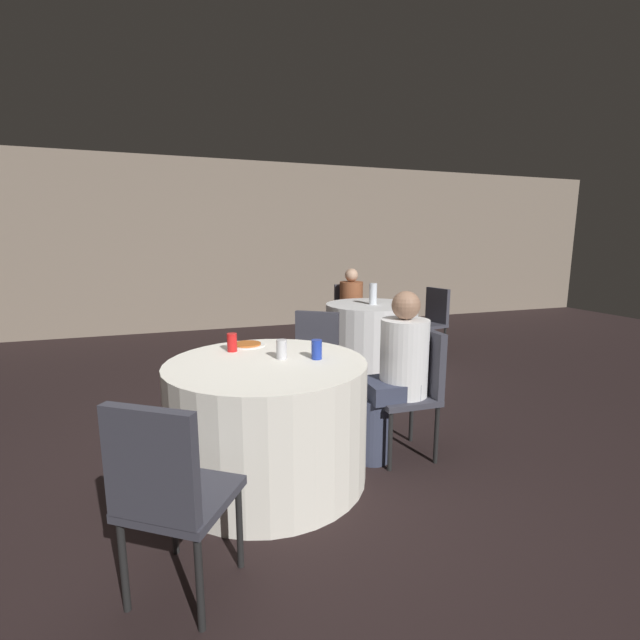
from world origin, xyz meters
TOP-DOWN VIEW (x-y plane):
  - ground_plane at (0.00, 0.00)m, footprint 16.00×16.00m
  - wall_back at (0.00, 4.84)m, footprint 16.00×0.06m
  - table_near at (0.04, -0.08)m, footprint 1.23×1.23m
  - table_far at (1.70, 1.94)m, footprint 1.08×1.08m
  - chair_near_southwest at (-0.54, -0.93)m, footprint 0.56×0.56m
  - chair_near_northeast at (0.62, 0.77)m, footprint 0.56×0.56m
  - chair_near_east at (1.06, -0.11)m, footprint 0.42×0.41m
  - chair_far_east at (2.64, 2.11)m, footprint 0.47×0.46m
  - chair_far_north at (1.81, 2.89)m, footprint 0.44×0.45m
  - person_floral_shirt at (1.79, 2.72)m, footprint 0.34×0.50m
  - person_white_shirt at (0.90, -0.10)m, footprint 0.50×0.32m
  - pizza_plate_near at (-0.01, 0.36)m, footprint 0.24×0.24m
  - soda_can_blue at (0.34, -0.12)m, footprint 0.07×0.07m
  - soda_can_silver at (0.14, -0.05)m, footprint 0.07×0.07m
  - soda_can_red at (-0.13, 0.24)m, footprint 0.07×0.07m
  - bottle_far at (1.70, 1.91)m, footprint 0.09×0.09m

SIDE VIEW (x-z plane):
  - ground_plane at x=0.00m, z-range 0.00..0.00m
  - table_near at x=0.04m, z-range 0.00..0.76m
  - table_far at x=1.70m, z-range 0.00..0.76m
  - chair_near_southwest at x=-0.54m, z-range 0.09..0.97m
  - chair_near_northeast at x=0.62m, z-range 0.09..0.97m
  - chair_near_east at x=1.06m, z-range 0.09..0.97m
  - chair_far_east at x=2.64m, z-range 0.09..0.97m
  - chair_far_north at x=1.81m, z-range 0.09..0.97m
  - person_floral_shirt at x=1.79m, z-range 0.00..1.12m
  - person_white_shirt at x=0.90m, z-range 0.00..1.16m
  - pizza_plate_near at x=-0.01m, z-range 0.75..0.77m
  - soda_can_blue at x=0.34m, z-range 0.76..0.88m
  - soda_can_silver at x=0.14m, z-range 0.76..0.88m
  - soda_can_red at x=-0.13m, z-range 0.76..0.88m
  - bottle_far at x=1.70m, z-range 0.76..1.00m
  - wall_back at x=0.00m, z-range 0.00..2.80m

